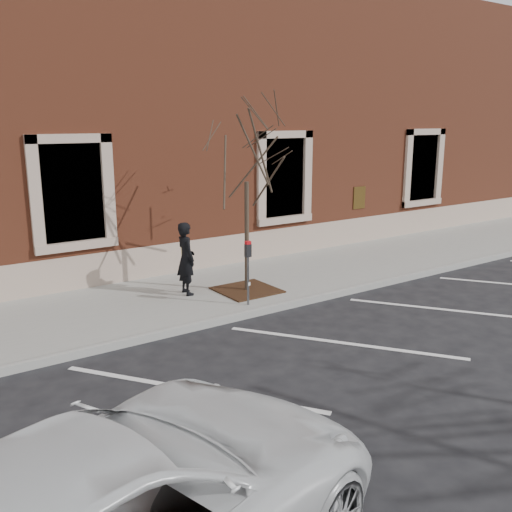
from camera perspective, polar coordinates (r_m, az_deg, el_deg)
ground at (r=12.29m, az=1.61°, el=-5.53°), size 120.00×120.00×0.00m
sidewalk_near at (r=13.64m, az=-2.77°, el=-3.26°), size 40.00×3.50×0.15m
curb_near at (r=12.23m, az=1.75°, el=-5.26°), size 40.00×0.12×0.15m
parking_stripes at (r=10.72m, az=8.71°, el=-8.60°), size 28.00×4.40×0.01m
building_civic at (r=18.42m, az=-13.19°, el=13.13°), size 40.00×8.62×8.00m
man at (r=12.86m, az=-7.00°, el=-0.25°), size 0.45×0.64×1.65m
parking_meter at (r=11.96m, az=-0.81°, el=-0.49°), size 0.13×0.10×1.39m
tree_grate at (r=13.21m, az=-0.91°, el=-3.41°), size 1.30×1.30×0.03m
sapling at (r=12.65m, az=-0.96°, el=10.52°), size 2.74×2.74×4.57m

